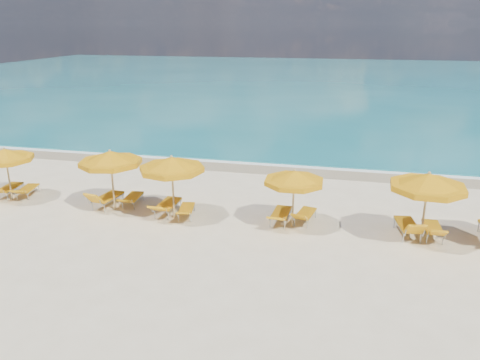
# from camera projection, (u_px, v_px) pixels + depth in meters

# --- Properties ---
(ground_plane) EXTENTS (120.00, 120.00, 0.00)m
(ground_plane) POSITION_uv_depth(u_px,v_px,m) (231.00, 222.00, 18.02)
(ground_plane) COLOR beige
(ocean) EXTENTS (120.00, 80.00, 0.30)m
(ocean) POSITION_uv_depth(u_px,v_px,m) (318.00, 81.00, 62.37)
(ocean) COLOR #146870
(ocean) RESTS_ON ground
(wet_sand_band) EXTENTS (120.00, 2.60, 0.01)m
(wet_sand_band) POSITION_uv_depth(u_px,v_px,m) (265.00, 167.00, 24.85)
(wet_sand_band) COLOR tan
(wet_sand_band) RESTS_ON ground
(foam_line) EXTENTS (120.00, 1.20, 0.03)m
(foam_line) POSITION_uv_depth(u_px,v_px,m) (267.00, 163.00, 25.59)
(foam_line) COLOR white
(foam_line) RESTS_ON ground
(whitecap_near) EXTENTS (14.00, 0.36, 0.05)m
(whitecap_near) POSITION_uv_depth(u_px,v_px,m) (208.00, 125.00, 35.00)
(whitecap_near) COLOR white
(whitecap_near) RESTS_ON ground
(whitecap_far) EXTENTS (18.00, 0.30, 0.05)m
(whitecap_far) POSITION_uv_depth(u_px,v_px,m) (396.00, 116.00, 38.50)
(whitecap_far) COLOR white
(whitecap_far) RESTS_ON ground
(umbrella_1) EXTENTS (2.42, 2.42, 2.32)m
(umbrella_1) POSITION_uv_depth(u_px,v_px,m) (5.00, 155.00, 19.66)
(umbrella_1) COLOR tan
(umbrella_1) RESTS_ON ground
(umbrella_2) EXTENTS (2.94, 2.94, 2.54)m
(umbrella_2) POSITION_uv_depth(u_px,v_px,m) (110.00, 159.00, 18.52)
(umbrella_2) COLOR tan
(umbrella_2) RESTS_ON ground
(umbrella_3) EXTENTS (2.87, 2.87, 2.55)m
(umbrella_3) POSITION_uv_depth(u_px,v_px,m) (172.00, 165.00, 17.70)
(umbrella_3) COLOR tan
(umbrella_3) RESTS_ON ground
(umbrella_4) EXTENTS (2.89, 2.89, 2.27)m
(umbrella_4) POSITION_uv_depth(u_px,v_px,m) (294.00, 178.00, 16.96)
(umbrella_4) COLOR tan
(umbrella_4) RESTS_ON ground
(umbrella_5) EXTENTS (3.27, 3.27, 2.59)m
(umbrella_5) POSITION_uv_depth(u_px,v_px,m) (428.00, 182.00, 15.61)
(umbrella_5) COLOR tan
(umbrella_5) RESTS_ON ground
(lounger_1_left) EXTENTS (0.76, 1.86, 0.77)m
(lounger_1_left) POSITION_uv_depth(u_px,v_px,m) (9.00, 191.00, 20.63)
(lounger_1_left) COLOR #A5A8AD
(lounger_1_left) RESTS_ON ground
(lounger_1_right) EXTENTS (0.85, 1.74, 0.64)m
(lounger_1_right) POSITION_uv_depth(u_px,v_px,m) (28.00, 192.00, 20.61)
(lounger_1_right) COLOR #A5A8AD
(lounger_1_right) RESTS_ON ground
(lounger_2_left) EXTENTS (0.90, 1.94, 0.93)m
(lounger_2_left) POSITION_uv_depth(u_px,v_px,m) (107.00, 201.00, 19.44)
(lounger_2_left) COLOR #A5A8AD
(lounger_2_left) RESTS_ON ground
(lounger_2_right) EXTENTS (0.69, 1.75, 0.65)m
(lounger_2_right) POSITION_uv_depth(u_px,v_px,m) (133.00, 201.00, 19.58)
(lounger_2_right) COLOR #A5A8AD
(lounger_2_right) RESTS_ON ground
(lounger_3_left) EXTENTS (0.71, 2.02, 0.79)m
(lounger_3_left) POSITION_uv_depth(u_px,v_px,m) (168.00, 208.00, 18.67)
(lounger_3_left) COLOR #A5A8AD
(lounger_3_left) RESTS_ON ground
(lounger_3_right) EXTENTS (0.83, 1.73, 0.60)m
(lounger_3_right) POSITION_uv_depth(u_px,v_px,m) (187.00, 212.00, 18.41)
(lounger_3_right) COLOR #A5A8AD
(lounger_3_right) RESTS_ON ground
(lounger_4_left) EXTENTS (0.73, 1.95, 0.70)m
(lounger_4_left) POSITION_uv_depth(u_px,v_px,m) (281.00, 217.00, 17.84)
(lounger_4_left) COLOR #A5A8AD
(lounger_4_left) RESTS_ON ground
(lounger_4_right) EXTENTS (0.88, 1.78, 0.72)m
(lounger_4_right) POSITION_uv_depth(u_px,v_px,m) (305.00, 217.00, 17.88)
(lounger_4_right) COLOR #A5A8AD
(lounger_4_right) RESTS_ON ground
(lounger_5_left) EXTENTS (0.93, 1.97, 0.94)m
(lounger_5_left) POSITION_uv_depth(u_px,v_px,m) (407.00, 230.00, 16.72)
(lounger_5_left) COLOR #A5A8AD
(lounger_5_left) RESTS_ON ground
(lounger_5_right) EXTENTS (0.63, 1.78, 0.75)m
(lounger_5_right) POSITION_uv_depth(u_px,v_px,m) (432.00, 232.00, 16.61)
(lounger_5_right) COLOR #A5A8AD
(lounger_5_right) RESTS_ON ground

